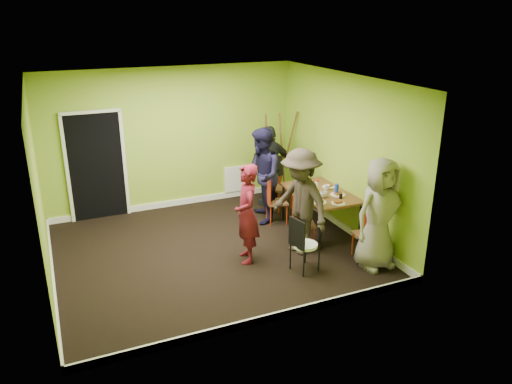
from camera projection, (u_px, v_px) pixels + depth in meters
ground at (212, 250)px, 8.36m from camera, size 5.00×5.00×0.00m
room_walls at (208, 194)px, 8.04m from camera, size 5.04×4.54×2.82m
dining_table at (321, 195)px, 8.87m from camera, size 0.90×1.50×0.75m
chair_left_far at (273, 198)px, 9.26m from camera, size 0.43×0.43×0.89m
chair_left_near at (300, 219)px, 8.38m from camera, size 0.44×0.44×0.85m
chair_back_end at (274, 172)px, 9.98m from camera, size 0.54×0.59×1.03m
chair_front_end at (369, 232)px, 7.89m from camera, size 0.40×0.40×0.87m
chair_bentwood at (302, 242)px, 7.53m from camera, size 0.42×0.41×0.89m
easel at (279, 156)px, 10.37m from camera, size 0.74×0.70×1.86m
plate_near_left at (296, 188)px, 9.04m from camera, size 0.24×0.24×0.01m
plate_near_right at (319, 202)px, 8.36m from camera, size 0.26×0.26×0.01m
plate_far_back at (304, 182)px, 9.33m from camera, size 0.23×0.23×0.01m
plate_far_front at (338, 203)px, 8.32m from camera, size 0.23×0.23×0.01m
plate_wall_back at (329, 187)px, 9.09m from camera, size 0.23×0.23×0.01m
plate_wall_front at (338, 195)px, 8.70m from camera, size 0.26×0.26×0.01m
thermos at (317, 187)px, 8.76m from camera, size 0.06×0.06×0.22m
blue_bottle at (337, 190)px, 8.67m from camera, size 0.07×0.07×0.20m
orange_bottle at (315, 188)px, 8.90m from camera, size 0.03×0.03×0.08m
glass_mid at (308, 187)px, 8.99m from camera, size 0.07×0.07×0.08m
glass_back at (310, 181)px, 9.23m from camera, size 0.06×0.06×0.10m
glass_front at (341, 196)px, 8.53m from camera, size 0.06×0.06×0.08m
cup_a at (324, 194)px, 8.57m from camera, size 0.14×0.14×0.11m
cup_b at (327, 187)px, 8.93m from camera, size 0.10×0.10×0.09m
person_standing at (247, 214)px, 7.77m from camera, size 0.49×0.65×1.60m
person_left_far at (261, 176)px, 9.23m from camera, size 0.90×1.03×1.79m
person_left_near at (300, 202)px, 8.03m from camera, size 0.94×1.27×1.76m
person_back_end at (270, 166)px, 10.05m from camera, size 0.99×0.47×1.65m
person_front_end at (379, 214)px, 7.55m from camera, size 0.90×0.63×1.76m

